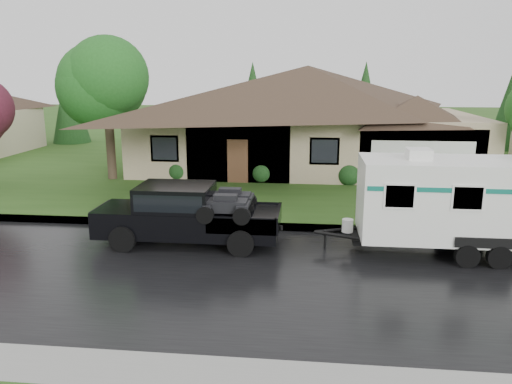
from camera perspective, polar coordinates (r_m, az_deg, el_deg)
ground at (r=15.61m, az=-2.31°, el=-6.57°), size 140.00×140.00×0.00m
road at (r=13.77m, az=-3.55°, el=-9.37°), size 140.00×8.00×0.01m
curb at (r=17.70m, az=-1.24°, el=-3.86°), size 140.00×0.50×0.15m
lawn at (r=30.05m, az=1.90°, el=3.34°), size 140.00×26.00×0.15m
house_main at (r=28.39m, az=6.46°, el=9.83°), size 19.44×10.80×6.90m
tree_left_green at (r=25.71m, az=-16.73°, el=11.79°), size 4.09×4.09×6.77m
shrub_row at (r=24.26m, az=5.60°, el=2.23°), size 13.60×1.00×1.00m
pickup_truck at (r=15.99m, az=-8.15°, el=-2.34°), size 5.75×2.19×1.92m
travel_trailer at (r=16.10m, az=23.76°, el=-0.82°), size 7.09×2.49×3.18m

